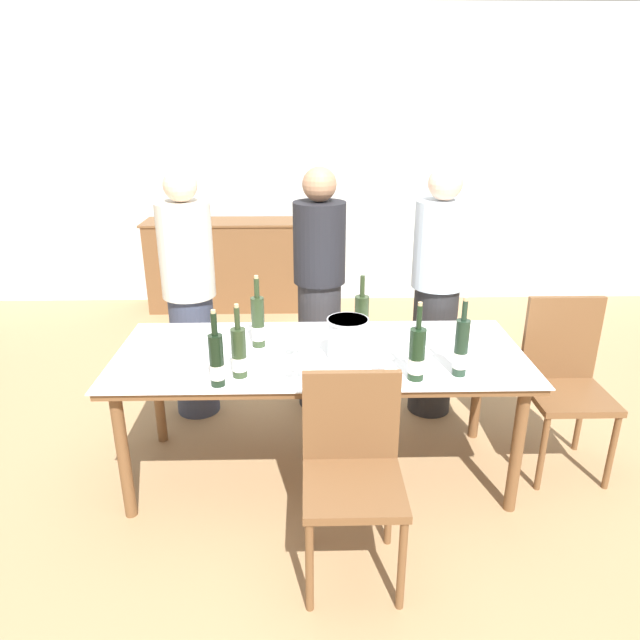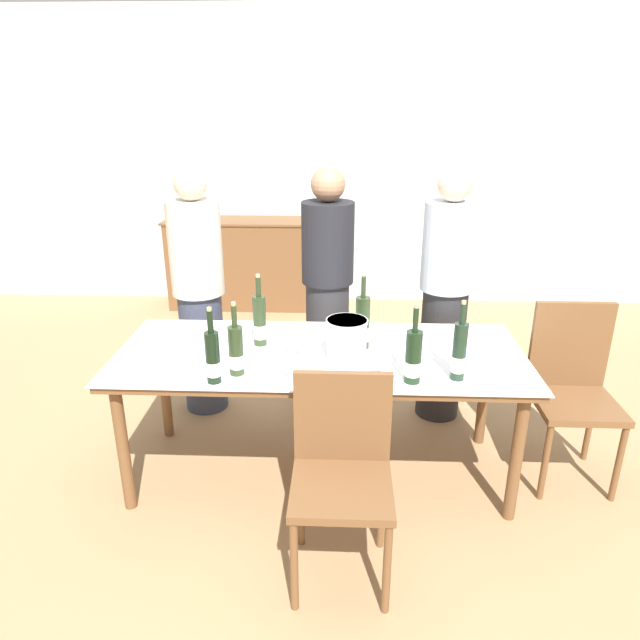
{
  "view_description": "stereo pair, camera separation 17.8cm",
  "coord_description": "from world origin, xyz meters",
  "px_view_note": "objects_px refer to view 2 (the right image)",
  "views": [
    {
      "loc": [
        -0.06,
        -2.71,
        1.96
      ],
      "look_at": [
        0.0,
        0.0,
        0.92
      ],
      "focal_mm": 32.0,
      "sensor_mm": 36.0,
      "label": 1
    },
    {
      "loc": [
        0.11,
        -2.71,
        1.96
      ],
      "look_at": [
        0.0,
        0.0,
        0.92
      ],
      "focal_mm": 32.0,
      "sensor_mm": 36.0,
      "label": 2
    }
  ],
  "objects_px": {
    "wine_bottle_5": "(236,351)",
    "person_host": "(199,295)",
    "dining_table": "(320,363)",
    "wine_glass_1": "(381,361)",
    "chair_near_front": "(342,463)",
    "wine_glass_0": "(292,362)",
    "wine_bottle_4": "(413,358)",
    "person_guest_right": "(445,299)",
    "ice_bucket": "(347,338)",
    "wine_bottle_1": "(260,321)",
    "wine_bottle_3": "(363,324)",
    "wine_bottle_0": "(459,353)",
    "wine_glass_2": "(294,340)",
    "wine_bottle_2": "(213,358)",
    "person_guest_left": "(327,293)",
    "chair_right_end": "(572,381)"
  },
  "relations": [
    {
      "from": "ice_bucket",
      "to": "wine_bottle_2",
      "type": "xyz_separation_m",
      "value": [
        -0.61,
        -0.28,
        0.01
      ]
    },
    {
      "from": "wine_bottle_4",
      "to": "chair_near_front",
      "type": "height_order",
      "value": "wine_bottle_4"
    },
    {
      "from": "wine_glass_0",
      "to": "chair_near_front",
      "type": "relative_size",
      "value": 0.15
    },
    {
      "from": "wine_glass_0",
      "to": "wine_bottle_4",
      "type": "bearing_deg",
      "value": 0.95
    },
    {
      "from": "wine_bottle_1",
      "to": "chair_near_front",
      "type": "height_order",
      "value": "wine_bottle_1"
    },
    {
      "from": "person_guest_right",
      "to": "ice_bucket",
      "type": "bearing_deg",
      "value": -129.07
    },
    {
      "from": "chair_right_end",
      "to": "person_guest_right",
      "type": "distance_m",
      "value": 0.88
    },
    {
      "from": "wine_glass_1",
      "to": "ice_bucket",
      "type": "bearing_deg",
      "value": 126.47
    },
    {
      "from": "wine_glass_2",
      "to": "chair_near_front",
      "type": "relative_size",
      "value": 0.16
    },
    {
      "from": "person_guest_left",
      "to": "chair_near_front",
      "type": "bearing_deg",
      "value": -85.86
    },
    {
      "from": "wine_bottle_5",
      "to": "person_host",
      "type": "relative_size",
      "value": 0.23
    },
    {
      "from": "person_host",
      "to": "person_guest_right",
      "type": "distance_m",
      "value": 1.56
    },
    {
      "from": "wine_bottle_1",
      "to": "person_host",
      "type": "height_order",
      "value": "person_host"
    },
    {
      "from": "dining_table",
      "to": "wine_bottle_3",
      "type": "relative_size",
      "value": 5.42
    },
    {
      "from": "ice_bucket",
      "to": "wine_glass_1",
      "type": "relative_size",
      "value": 1.62
    },
    {
      "from": "wine_bottle_1",
      "to": "wine_bottle_4",
      "type": "relative_size",
      "value": 1.03
    },
    {
      "from": "ice_bucket",
      "to": "wine_bottle_1",
      "type": "relative_size",
      "value": 0.54
    },
    {
      "from": "wine_bottle_2",
      "to": "wine_bottle_5",
      "type": "bearing_deg",
      "value": 44.14
    },
    {
      "from": "ice_bucket",
      "to": "wine_bottle_5",
      "type": "relative_size",
      "value": 0.58
    },
    {
      "from": "ice_bucket",
      "to": "wine_bottle_0",
      "type": "bearing_deg",
      "value": -21.32
    },
    {
      "from": "wine_bottle_1",
      "to": "person_guest_right",
      "type": "bearing_deg",
      "value": 28.96
    },
    {
      "from": "wine_bottle_4",
      "to": "wine_bottle_5",
      "type": "height_order",
      "value": "wine_bottle_4"
    },
    {
      "from": "wine_glass_1",
      "to": "wine_bottle_0",
      "type": "bearing_deg",
      "value": 2.35
    },
    {
      "from": "person_host",
      "to": "wine_bottle_3",
      "type": "bearing_deg",
      "value": -31.86
    },
    {
      "from": "dining_table",
      "to": "wine_bottle_0",
      "type": "bearing_deg",
      "value": -22.73
    },
    {
      "from": "wine_glass_2",
      "to": "wine_bottle_3",
      "type": "bearing_deg",
      "value": 23.94
    },
    {
      "from": "wine_glass_0",
      "to": "chair_right_end",
      "type": "distance_m",
      "value": 1.55
    },
    {
      "from": "chair_near_front",
      "to": "person_guest_right",
      "type": "xyz_separation_m",
      "value": [
        0.63,
        1.36,
        0.28
      ]
    },
    {
      "from": "wine_bottle_4",
      "to": "wine_bottle_5",
      "type": "bearing_deg",
      "value": 176.67
    },
    {
      "from": "wine_bottle_2",
      "to": "chair_near_front",
      "type": "relative_size",
      "value": 0.41
    },
    {
      "from": "wine_bottle_0",
      "to": "wine_glass_0",
      "type": "bearing_deg",
      "value": -176.46
    },
    {
      "from": "wine_bottle_4",
      "to": "person_host",
      "type": "xyz_separation_m",
      "value": [
        -1.25,
        1.03,
        -0.06
      ]
    },
    {
      "from": "wine_bottle_5",
      "to": "ice_bucket",
      "type": "bearing_deg",
      "value": 20.28
    },
    {
      "from": "ice_bucket",
      "to": "dining_table",
      "type": "bearing_deg",
      "value": 152.21
    },
    {
      "from": "wine_glass_1",
      "to": "chair_near_front",
      "type": "xyz_separation_m",
      "value": [
        -0.18,
        -0.38,
        -0.3
      ]
    },
    {
      "from": "dining_table",
      "to": "wine_glass_1",
      "type": "relative_size",
      "value": 16.26
    },
    {
      "from": "chair_near_front",
      "to": "person_host",
      "type": "relative_size",
      "value": 0.56
    },
    {
      "from": "wine_bottle_3",
      "to": "wine_bottle_5",
      "type": "height_order",
      "value": "wine_bottle_3"
    },
    {
      "from": "wine_bottle_1",
      "to": "wine_glass_2",
      "type": "relative_size",
      "value": 2.73
    },
    {
      "from": "chair_right_end",
      "to": "person_guest_right",
      "type": "relative_size",
      "value": 0.6
    },
    {
      "from": "wine_glass_0",
      "to": "wine_glass_2",
      "type": "bearing_deg",
      "value": 92.01
    },
    {
      "from": "wine_bottle_0",
      "to": "wine_glass_2",
      "type": "xyz_separation_m",
      "value": [
        -0.78,
        0.2,
        -0.03
      ]
    },
    {
      "from": "wine_bottle_3",
      "to": "chair_right_end",
      "type": "distance_m",
      "value": 1.18
    },
    {
      "from": "wine_bottle_2",
      "to": "wine_glass_1",
      "type": "bearing_deg",
      "value": 4.76
    },
    {
      "from": "person_host",
      "to": "wine_bottle_5",
      "type": "bearing_deg",
      "value": -66.85
    },
    {
      "from": "wine_bottle_2",
      "to": "wine_glass_1",
      "type": "height_order",
      "value": "wine_bottle_2"
    },
    {
      "from": "dining_table",
      "to": "person_guest_right",
      "type": "distance_m",
      "value": 1.03
    },
    {
      "from": "wine_bottle_3",
      "to": "wine_glass_0",
      "type": "height_order",
      "value": "wine_bottle_3"
    },
    {
      "from": "wine_bottle_3",
      "to": "wine_glass_1",
      "type": "bearing_deg",
      "value": -78.0
    },
    {
      "from": "chair_near_front",
      "to": "person_guest_left",
      "type": "distance_m",
      "value": 1.49
    }
  ]
}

